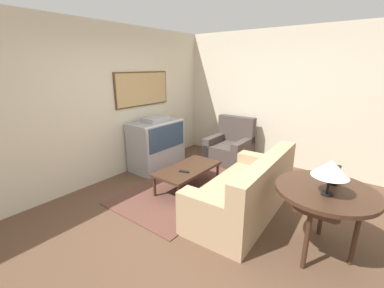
{
  "coord_description": "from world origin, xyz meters",
  "views": [
    {
      "loc": [
        -2.58,
        -1.78,
        2.0
      ],
      "look_at": [
        0.66,
        0.7,
        0.75
      ],
      "focal_mm": 24.0,
      "sensor_mm": 36.0,
      "label": 1
    }
  ],
  "objects_px": {
    "coffee_table": "(188,170)",
    "console_table": "(326,195)",
    "couch": "(246,192)",
    "tv": "(157,144)",
    "mantel_clock": "(334,175)",
    "armchair": "(230,148)",
    "table_lamp": "(331,169)"
  },
  "relations": [
    {
      "from": "coffee_table",
      "to": "armchair",
      "type": "bearing_deg",
      "value": 3.24
    },
    {
      "from": "coffee_table",
      "to": "table_lamp",
      "type": "height_order",
      "value": "table_lamp"
    },
    {
      "from": "table_lamp",
      "to": "mantel_clock",
      "type": "distance_m",
      "value": 0.39
    },
    {
      "from": "coffee_table",
      "to": "console_table",
      "type": "xyz_separation_m",
      "value": [
        -0.33,
        -2.1,
        0.35
      ]
    },
    {
      "from": "tv",
      "to": "coffee_table",
      "type": "height_order",
      "value": "tv"
    },
    {
      "from": "armchair",
      "to": "tv",
      "type": "bearing_deg",
      "value": -130.79
    },
    {
      "from": "armchair",
      "to": "table_lamp",
      "type": "xyz_separation_m",
      "value": [
        -2.03,
        -2.21,
        0.75
      ]
    },
    {
      "from": "coffee_table",
      "to": "console_table",
      "type": "bearing_deg",
      "value": -98.85
    },
    {
      "from": "tv",
      "to": "coffee_table",
      "type": "distance_m",
      "value": 1.16
    },
    {
      "from": "coffee_table",
      "to": "table_lamp",
      "type": "bearing_deg",
      "value": -102.21
    },
    {
      "from": "tv",
      "to": "table_lamp",
      "type": "distance_m",
      "value": 3.36
    },
    {
      "from": "coffee_table",
      "to": "console_table",
      "type": "relative_size",
      "value": 1.16
    },
    {
      "from": "mantel_clock",
      "to": "console_table",
      "type": "bearing_deg",
      "value": 173.81
    },
    {
      "from": "tv",
      "to": "mantel_clock",
      "type": "xyz_separation_m",
      "value": [
        -0.49,
        -3.21,
        0.37
      ]
    },
    {
      "from": "armchair",
      "to": "coffee_table",
      "type": "bearing_deg",
      "value": -87.83
    },
    {
      "from": "couch",
      "to": "mantel_clock",
      "type": "relative_size",
      "value": 10.51
    },
    {
      "from": "armchair",
      "to": "console_table",
      "type": "height_order",
      "value": "armchair"
    },
    {
      "from": "couch",
      "to": "mantel_clock",
      "type": "height_order",
      "value": "mantel_clock"
    },
    {
      "from": "couch",
      "to": "console_table",
      "type": "relative_size",
      "value": 1.94
    },
    {
      "from": "coffee_table",
      "to": "console_table",
      "type": "height_order",
      "value": "console_table"
    },
    {
      "from": "armchair",
      "to": "console_table",
      "type": "bearing_deg",
      "value": -42.02
    },
    {
      "from": "couch",
      "to": "mantel_clock",
      "type": "distance_m",
      "value": 1.17
    },
    {
      "from": "couch",
      "to": "coffee_table",
      "type": "height_order",
      "value": "couch"
    },
    {
      "from": "console_table",
      "to": "mantel_clock",
      "type": "height_order",
      "value": "mantel_clock"
    },
    {
      "from": "mantel_clock",
      "to": "couch",
      "type": "bearing_deg",
      "value": 87.65
    },
    {
      "from": "armchair",
      "to": "table_lamp",
      "type": "bearing_deg",
      "value": -43.66
    },
    {
      "from": "couch",
      "to": "console_table",
      "type": "xyz_separation_m",
      "value": [
        -0.25,
        -1.0,
        0.39
      ]
    },
    {
      "from": "tv",
      "to": "armchair",
      "type": "bearing_deg",
      "value": -39.72
    },
    {
      "from": "coffee_table",
      "to": "mantel_clock",
      "type": "height_order",
      "value": "mantel_clock"
    },
    {
      "from": "table_lamp",
      "to": "coffee_table",
      "type": "bearing_deg",
      "value": 77.79
    },
    {
      "from": "couch",
      "to": "table_lamp",
      "type": "distance_m",
      "value": 1.32
    },
    {
      "from": "armchair",
      "to": "coffee_table",
      "type": "distance_m",
      "value": 1.58
    }
  ]
}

